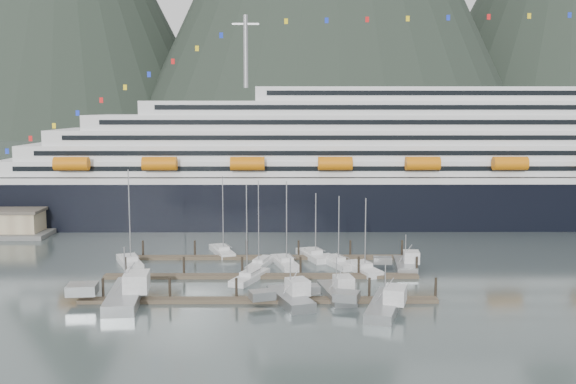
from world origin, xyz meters
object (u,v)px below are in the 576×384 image
(sailboat_g, at_px, (336,263))
(sailboat_h, at_px, (362,269))
(sailboat_f, at_px, (313,256))
(sailboat_d, at_px, (261,264))
(trawler_c, at_px, (384,304))
(trawler_e, at_px, (405,264))
(sailboat_b, at_px, (250,277))
(sailboat_e, at_px, (222,252))
(sailboat_a, at_px, (130,263))
(trawler_d, at_px, (335,292))
(trawler_a, at_px, (124,294))
(cruise_ship, at_px, (422,169))
(sailboat_c, at_px, (285,263))
(trawler_b, at_px, (289,297))

(sailboat_g, relative_size, sailboat_h, 0.97)
(sailboat_h, bearing_deg, sailboat_f, 16.15)
(sailboat_g, bearing_deg, sailboat_d, 71.12)
(trawler_c, xyz_separation_m, trawler_e, (6.69, 22.28, -0.04))
(sailboat_b, relative_size, sailboat_d, 1.03)
(sailboat_e, relative_size, trawler_e, 1.48)
(sailboat_b, xyz_separation_m, sailboat_e, (-5.86, 18.55, -0.00))
(sailboat_a, height_order, sailboat_d, sailboat_a)
(sailboat_e, distance_m, trawler_e, 32.59)
(sailboat_a, relative_size, trawler_d, 1.54)
(sailboat_h, height_order, trawler_c, sailboat_h)
(sailboat_d, relative_size, trawler_e, 1.49)
(sailboat_a, bearing_deg, trawler_a, 168.35)
(sailboat_d, height_order, trawler_d, sailboat_d)
(sailboat_h, distance_m, trawler_a, 37.43)
(trawler_a, xyz_separation_m, trawler_e, (40.89, 17.97, -0.18))
(sailboat_a, height_order, trawler_c, sailboat_a)
(sailboat_d, xyz_separation_m, trawler_d, (10.86, -18.38, 0.40))
(sailboat_a, bearing_deg, trawler_c, -145.88)
(cruise_ship, relative_size, sailboat_c, 14.41)
(sailboat_b, xyz_separation_m, sailboat_c, (5.34, 9.45, 0.01))
(cruise_ship, height_order, sailboat_c, cruise_ship)
(sailboat_c, xyz_separation_m, sailboat_h, (12.18, -4.44, -0.01))
(cruise_ship, relative_size, trawler_b, 19.33)
(sailboat_h, xyz_separation_m, trawler_b, (-11.65, -17.13, 0.45))
(sailboat_d, distance_m, trawler_e, 23.37)
(sailboat_a, height_order, trawler_a, sailboat_a)
(sailboat_e, distance_m, trawler_d, 33.21)
(sailboat_c, xyz_separation_m, trawler_a, (-21.63, -20.47, 0.57))
(sailboat_c, bearing_deg, trawler_a, 119.24)
(trawler_b, xyz_separation_m, trawler_c, (12.03, -3.21, -0.00))
(sailboat_b, height_order, sailboat_c, sailboat_b)
(cruise_ship, distance_m, trawler_b, 73.38)
(cruise_ship, bearing_deg, trawler_e, -104.61)
(sailboat_a, bearing_deg, sailboat_b, -138.36)
(sailboat_d, height_order, trawler_a, sailboat_d)
(sailboat_d, bearing_deg, sailboat_g, -70.30)
(sailboat_e, relative_size, sailboat_f, 1.21)
(sailboat_a, distance_m, trawler_a, 21.24)
(cruise_ship, relative_size, sailboat_h, 16.90)
(trawler_b, bearing_deg, trawler_c, -124.16)
(sailboat_g, relative_size, trawler_c, 0.89)
(sailboat_a, relative_size, trawler_a, 1.09)
(sailboat_g, bearing_deg, trawler_c, 166.59)
(trawler_c, bearing_deg, sailboat_d, 50.49)
(sailboat_a, relative_size, sailboat_f, 1.38)
(sailboat_d, distance_m, trawler_c, 29.50)
(sailboat_b, relative_size, sailboat_f, 1.26)
(sailboat_g, xyz_separation_m, trawler_d, (-1.52, -19.24, 0.41))
(trawler_e, bearing_deg, cruise_ship, -9.49)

